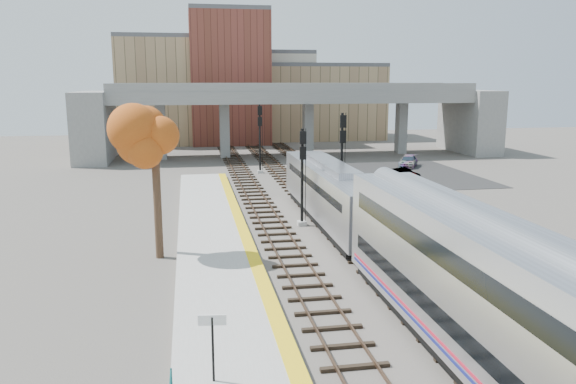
{
  "coord_description": "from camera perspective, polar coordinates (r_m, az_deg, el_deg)",
  "views": [
    {
      "loc": [
        -8.66,
        -27.72,
        9.89
      ],
      "look_at": [
        -2.17,
        8.64,
        2.5
      ],
      "focal_mm": 35.0,
      "sensor_mm": 36.0,
      "label": 1
    }
  ],
  "objects": [
    {
      "name": "car_a",
      "position": [
        55.41,
        12.48,
        1.37
      ],
      "size": [
        1.4,
        3.19,
        1.07
      ],
      "primitive_type": "imported",
      "rotation": [
        0.0,
        0.0,
        -0.04
      ],
      "color": "#99999E",
      "rests_on": "parking_lot"
    },
    {
      "name": "parking_lot",
      "position": [
        60.96,
        11.86,
        1.75
      ],
      "size": [
        14.0,
        18.0,
        0.04
      ],
      "primitive_type": "cube",
      "color": "black",
      "rests_on": "ground"
    },
    {
      "name": "signal_mast_mid",
      "position": [
        43.65,
        5.49,
        3.19
      ],
      "size": [
        0.6,
        0.64,
        7.43
      ],
      "color": "#9E9E99",
      "rests_on": "ground"
    },
    {
      "name": "coach",
      "position": [
        18.7,
        22.44,
        -11.89
      ],
      "size": [
        3.03,
        25.0,
        5.0
      ],
      "color": "#A8AAB2",
      "rests_on": "ground"
    },
    {
      "name": "station_sign",
      "position": [
        18.51,
        -7.68,
        -14.11
      ],
      "size": [
        0.9,
        0.15,
        2.27
      ],
      "rotation": [
        0.0,
        0.0,
        -0.12
      ],
      "color": "black",
      "rests_on": "platform"
    },
    {
      "name": "tree",
      "position": [
        31.5,
        -13.42,
        5.36
      ],
      "size": [
        3.6,
        3.6,
        9.16
      ],
      "color": "#382619",
      "rests_on": "ground"
    },
    {
      "name": "overpass",
      "position": [
        74.09,
        0.47,
        8.16
      ],
      "size": [
        54.0,
        12.0,
        9.5
      ],
      "color": "slate",
      "rests_on": "ground"
    },
    {
      "name": "locomotive",
      "position": [
        38.96,
        4.44,
        0.01
      ],
      "size": [
        3.02,
        19.05,
        4.1
      ],
      "color": "#A8AAB2",
      "rests_on": "ground"
    },
    {
      "name": "car_b",
      "position": [
        57.7,
        11.66,
        1.82
      ],
      "size": [
        2.87,
        3.52,
        1.13
      ],
      "primitive_type": "imported",
      "rotation": [
        0.0,
        0.0,
        0.58
      ],
      "color": "#99999E",
      "rests_on": "parking_lot"
    },
    {
      "name": "yellow_strip",
      "position": [
        29.5,
        -3.16,
        -7.56
      ],
      "size": [
        0.7,
        60.0,
        0.01
      ],
      "primitive_type": "cube",
      "color": "yellow",
      "rests_on": "platform"
    },
    {
      "name": "signal_mast_near",
      "position": [
        38.18,
        1.46,
        1.3
      ],
      "size": [
        0.6,
        0.64,
        6.7
      ],
      "color": "#9E9E99",
      "rests_on": "ground"
    },
    {
      "name": "platform",
      "position": [
        29.41,
        -6.87,
        -8.06
      ],
      "size": [
        4.5,
        60.0,
        0.35
      ],
      "primitive_type": "cube",
      "color": "#9E9E99",
      "rests_on": "ground"
    },
    {
      "name": "tracks",
      "position": [
        42.5,
        3.21,
        -2.06
      ],
      "size": [
        10.7,
        95.0,
        0.25
      ],
      "color": "black",
      "rests_on": "ground"
    },
    {
      "name": "car_c",
      "position": [
        66.24,
        12.12,
        3.06
      ],
      "size": [
        3.7,
        4.68,
        1.27
      ],
      "primitive_type": "imported",
      "rotation": [
        0.0,
        0.0,
        -0.52
      ],
      "color": "#99999E",
      "rests_on": "parking_lot"
    },
    {
      "name": "buildings_far",
      "position": [
        94.84,
        -4.17,
        10.07
      ],
      "size": [
        43.0,
        21.0,
        20.6
      ],
      "color": "tan",
      "rests_on": "ground"
    },
    {
      "name": "signal_mast_far",
      "position": [
        60.26,
        -2.87,
        5.41
      ],
      "size": [
        0.6,
        0.64,
        7.36
      ],
      "color": "#9E9E99",
      "rests_on": "ground"
    },
    {
      "name": "ground",
      "position": [
        30.68,
        6.9,
        -7.58
      ],
      "size": [
        160.0,
        160.0,
        0.0
      ],
      "primitive_type": "plane",
      "color": "#47423D",
      "rests_on": "ground"
    }
  ]
}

